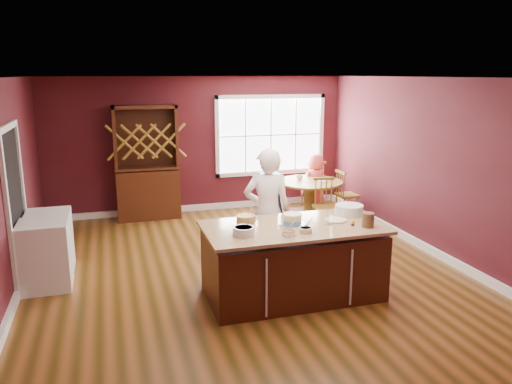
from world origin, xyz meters
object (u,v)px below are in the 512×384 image
chair_north (312,184)px  washer (45,255)px  dryer (50,241)px  layer_cake (292,219)px  baker (267,212)px  toddler (267,177)px  chair_south (325,205)px  seated_woman (315,183)px  high_chair (270,194)px  chair_east (347,193)px  hutch (147,163)px  kitchen_island (293,262)px  dining_table (309,192)px

chair_north → washer: size_ratio=1.14×
dryer → chair_north: bearing=22.9°
layer_cake → dryer: bearing=150.3°
baker → toddler: (0.86, 2.69, -0.08)m
baker → toddler: size_ratio=6.86×
chair_south → seated_woman: size_ratio=0.81×
baker → seated_woman: size_ratio=1.49×
seated_woman → high_chair: (-1.01, -0.15, -0.14)m
seated_woman → toddler: size_ratio=4.60×
high_chair → dryer: (-3.84, -1.65, -0.03)m
layer_cake → chair_south: layer_cake is taller
layer_cake → chair_east: 3.85m
high_chair → chair_east: bearing=-19.3°
seated_woman → hutch: hutch is taller
chair_east → toddler: bearing=73.4°
hutch → high_chair: bearing=-15.9°
seated_woman → hutch: size_ratio=0.55×
high_chair → baker: bearing=-115.5°
chair_north → hutch: hutch is taller
layer_cake → toddler: bearing=77.4°
kitchen_island → layer_cake: bearing=82.1°
high_chair → dryer: size_ratio=1.07×
chair_north → high_chair: (-1.07, -0.42, -0.05)m
layer_cake → chair_north: bearing=63.5°
chair_south → kitchen_island: bearing=-111.9°
kitchen_island → dining_table: kitchen_island is taller
hutch → kitchen_island: bearing=-70.6°
chair_east → toddler: toddler is taller
kitchen_island → high_chair: (0.84, 3.43, 0.02)m
baker → chair_south: (1.58, 1.52, -0.41)m
dining_table → toddler: bearing=155.0°
chair_south → hutch: (-2.92, 1.80, 0.61)m
baker → dryer: baker is taller
dining_table → layer_cake: (-1.51, -3.04, 0.45)m
chair_east → dryer: 5.49m
layer_cake → chair_east: bearing=52.7°
chair_south → chair_north: chair_north is taller
baker → dining_table: bearing=-113.6°
toddler → seated_woman: bearing=6.7°
chair_east → chair_south: size_ratio=0.96×
layer_cake → dining_table: bearing=63.6°
kitchen_island → chair_south: bearing=57.0°
washer → layer_cake: bearing=-19.7°
baker → chair_north: 3.70m
hutch → washer: 3.39m
kitchen_island → baker: bearing=96.8°
dining_table → toddler: size_ratio=4.81×
chair_east → toddler: size_ratio=3.57×
dryer → washer: bearing=-90.0°
chair_north → hutch: (-3.34, 0.22, 0.58)m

